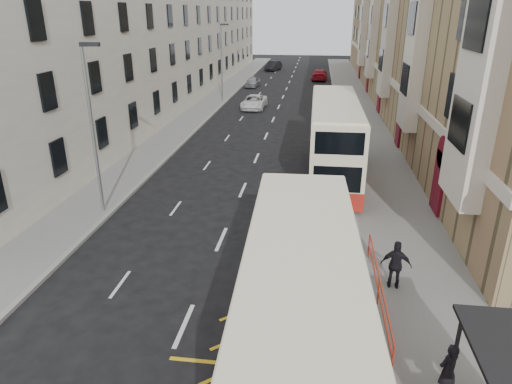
# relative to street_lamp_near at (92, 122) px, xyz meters

# --- Properties ---
(pavement_right) EXTENTS (4.00, 120.00, 0.15)m
(pavement_right) POSITION_rel_street_lamp_near_xyz_m (14.35, 18.00, -4.56)
(pavement_right) COLOR slate
(pavement_right) RESTS_ON ground
(pavement_left) EXTENTS (3.00, 120.00, 0.15)m
(pavement_left) POSITION_rel_street_lamp_near_xyz_m (-1.15, 18.00, -4.56)
(pavement_left) COLOR slate
(pavement_left) RESTS_ON ground
(kerb_right) EXTENTS (0.25, 120.00, 0.15)m
(kerb_right) POSITION_rel_street_lamp_near_xyz_m (12.35, 18.00, -4.56)
(kerb_right) COLOR gray
(kerb_right) RESTS_ON ground
(kerb_left) EXTENTS (0.25, 120.00, 0.15)m
(kerb_left) POSITION_rel_street_lamp_near_xyz_m (0.35, 18.00, -4.56)
(kerb_left) COLOR gray
(kerb_left) RESTS_ON ground
(road_markings) EXTENTS (10.00, 110.00, 0.01)m
(road_markings) POSITION_rel_street_lamp_near_xyz_m (6.35, 33.00, -4.63)
(road_markings) COLOR silver
(road_markings) RESTS_ON ground
(terrace_right) EXTENTS (10.75, 79.00, 15.25)m
(terrace_right) POSITION_rel_street_lamp_near_xyz_m (21.23, 33.38, 2.88)
(terrace_right) COLOR #948156
(terrace_right) RESTS_ON ground
(terrace_left) EXTENTS (9.18, 79.00, 13.25)m
(terrace_left) POSITION_rel_street_lamp_near_xyz_m (-7.08, 33.50, 1.88)
(terrace_left) COLOR silver
(terrace_left) RESTS_ON ground
(guard_railing) EXTENTS (0.06, 6.56, 1.01)m
(guard_railing) POSITION_rel_street_lamp_near_xyz_m (12.60, -6.25, -3.78)
(guard_railing) COLOR red
(guard_railing) RESTS_ON pavement_right
(street_lamp_near) EXTENTS (0.93, 0.18, 8.00)m
(street_lamp_near) POSITION_rel_street_lamp_near_xyz_m (0.00, 0.00, 0.00)
(street_lamp_near) COLOR gray
(street_lamp_near) RESTS_ON pavement_left
(street_lamp_far) EXTENTS (0.93, 0.18, 8.00)m
(street_lamp_far) POSITION_rel_street_lamp_near_xyz_m (0.00, 30.00, 0.00)
(street_lamp_far) COLOR gray
(street_lamp_far) RESTS_ON pavement_left
(double_decker_front) EXTENTS (3.05, 11.64, 4.61)m
(double_decker_front) POSITION_rel_street_lamp_near_xyz_m (10.13, -11.50, -2.29)
(double_decker_front) COLOR #F6E9C1
(double_decker_front) RESTS_ON ground
(double_decker_rear) EXTENTS (2.74, 11.71, 4.66)m
(double_decker_rear) POSITION_rel_street_lamp_near_xyz_m (11.35, 6.71, -2.26)
(double_decker_rear) COLOR #F6E9C1
(double_decker_rear) RESTS_ON ground
(pedestrian_near) EXTENTS (0.70, 0.63, 1.61)m
(pedestrian_near) POSITION_rel_street_lamp_near_xyz_m (13.85, -10.04, -3.68)
(pedestrian_near) COLOR black
(pedestrian_near) RESTS_ON pavement_right
(pedestrian_far) EXTENTS (1.12, 0.61, 1.82)m
(pedestrian_far) POSITION_rel_street_lamp_near_xyz_m (13.30, -5.09, -3.57)
(pedestrian_far) COLOR black
(pedestrian_far) RESTS_ON pavement_right
(white_van) EXTENTS (2.40, 4.90, 1.34)m
(white_van) POSITION_rel_street_lamp_near_xyz_m (3.90, 26.83, -3.97)
(white_van) COLOR white
(white_van) RESTS_ON ground
(car_silver) EXTENTS (1.85, 3.94, 1.31)m
(car_silver) POSITION_rel_street_lamp_near_xyz_m (1.79, 40.87, -3.98)
(car_silver) COLOR #989A9E
(car_silver) RESTS_ON ground
(car_dark) EXTENTS (2.62, 4.97, 1.56)m
(car_dark) POSITION_rel_street_lamp_near_xyz_m (2.86, 58.84, -3.86)
(car_dark) COLOR black
(car_dark) RESTS_ON ground
(car_red) EXTENTS (2.35, 5.28, 1.51)m
(car_red) POSITION_rel_street_lamp_near_xyz_m (10.55, 48.50, -3.88)
(car_red) COLOR #AB101F
(car_red) RESTS_ON ground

